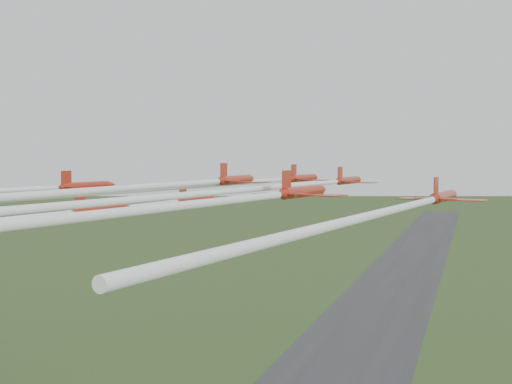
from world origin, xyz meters
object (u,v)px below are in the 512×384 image
(jet_row3_right, at_px, (408,206))
(jet_row4_right, at_px, (259,197))
(jet_lead, at_px, (252,182))
(jet_row3_mid, at_px, (186,184))
(jet_row2_right, at_px, (290,186))
(jet_row3_left, at_px, (21,189))
(jet_row4_left, at_px, (10,219))
(jet_row2_left, at_px, (130,207))

(jet_row3_right, relative_size, jet_row4_right, 1.30)
(jet_lead, distance_m, jet_row3_mid, 19.04)
(jet_row2_right, xyz_separation_m, jet_row3_mid, (-9.70, -6.24, 0.34))
(jet_lead, relative_size, jet_row3_left, 1.33)
(jet_row2_right, bearing_deg, jet_row3_mid, -138.76)
(jet_row3_right, height_order, jet_row4_left, jet_row3_right)
(jet_row3_left, relative_size, jet_row4_right, 1.06)
(jet_row2_right, distance_m, jet_row3_left, 33.54)
(jet_row3_right, bearing_deg, jet_row4_left, -158.46)
(jet_lead, height_order, jet_row2_right, jet_lead)
(jet_row2_right, xyz_separation_m, jet_row4_left, (-22.90, -17.78, -2.82))
(jet_row2_left, bearing_deg, jet_lead, 46.93)
(jet_row3_mid, bearing_deg, jet_row3_left, 175.63)
(jet_row2_right, distance_m, jet_row4_left, 29.13)
(jet_lead, xyz_separation_m, jet_row3_mid, (-0.72, -19.02, 0.40))
(jet_lead, xyz_separation_m, jet_row2_right, (8.98, -12.77, 0.06))
(jet_row4_right, bearing_deg, jet_row4_left, -160.98)
(jet_row4_left, bearing_deg, jet_row2_right, 44.97)
(jet_lead, distance_m, jet_row3_right, 31.79)
(jet_row2_left, bearing_deg, jet_row3_left, -154.36)
(jet_row2_left, height_order, jet_row3_mid, jet_row3_mid)
(jet_row2_right, relative_size, jet_row4_left, 1.28)
(jet_row2_left, xyz_separation_m, jet_row3_left, (-12.35, -4.85, 2.22))
(jet_row4_right, bearing_deg, jet_row3_right, 26.80)
(jet_row2_left, xyz_separation_m, jet_row4_left, (-1.88, -19.41, 0.18))
(jet_row3_left, bearing_deg, jet_row3_mid, 1.44)
(jet_row2_left, distance_m, jet_row3_left, 13.45)
(jet_row3_left, distance_m, jet_row4_left, 18.05)
(jet_row2_left, bearing_deg, jet_row4_right, -30.54)
(jet_row4_left, bearing_deg, jet_row3_right, 19.95)
(jet_row2_right, height_order, jet_row3_mid, jet_row3_mid)
(jet_row3_right, xyz_separation_m, jet_row4_left, (-36.62, -8.32, -1.57))
(jet_row3_left, height_order, jet_row4_right, jet_row4_right)
(jet_lead, distance_m, jet_row2_right, 15.61)
(jet_row4_left, xyz_separation_m, jet_row4_right, (23.82, 4.21, 2.36))
(jet_lead, height_order, jet_row3_mid, jet_row3_mid)
(jet_row2_right, relative_size, jet_row3_right, 1.09)
(jet_row3_right, distance_m, jet_row4_right, 13.47)
(jet_row2_left, bearing_deg, jet_row2_right, -0.27)
(jet_row2_right, bearing_deg, jet_row2_left, -175.98)
(jet_row3_mid, bearing_deg, jet_row4_left, -135.96)
(jet_row2_left, distance_m, jet_row3_mid, 14.20)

